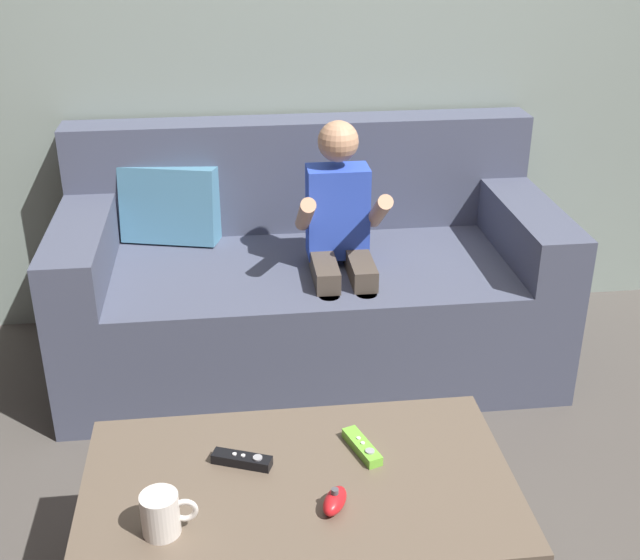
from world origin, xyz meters
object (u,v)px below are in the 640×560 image
at_px(person_seated_on_couch, 341,241).
at_px(coffee_table, 299,493).
at_px(game_remote_lime_far_corner, 362,447).
at_px(coffee_mug, 162,514).
at_px(game_remote_black_near_edge, 242,460).
at_px(couch, 306,283).
at_px(nunchuk_red, 335,501).

xyz_separation_m(person_seated_on_couch, coffee_table, (-0.24, -1.03, -0.18)).
bearing_deg(game_remote_lime_far_corner, coffee_mug, -154.47).
distance_m(coffee_table, game_remote_black_near_edge, 0.15).
distance_m(person_seated_on_couch, coffee_table, 1.07).
relative_size(couch, game_remote_black_near_edge, 11.96).
relative_size(person_seated_on_couch, game_remote_lime_far_corner, 6.37).
xyz_separation_m(couch, coffee_table, (-0.14, -1.20, 0.06)).
relative_size(person_seated_on_couch, coffee_mug, 7.78).
height_order(person_seated_on_couch, coffee_mug, person_seated_on_couch).
xyz_separation_m(nunchuk_red, coffee_mug, (-0.36, -0.03, 0.03)).
height_order(person_seated_on_couch, nunchuk_red, person_seated_on_couch).
relative_size(game_remote_black_near_edge, nunchuk_red, 1.43).
bearing_deg(couch, game_remote_black_near_edge, -103.20).
bearing_deg(person_seated_on_couch, coffee_mug, -114.85).
bearing_deg(game_remote_black_near_edge, coffee_mug, -130.14).
distance_m(couch, nunchuk_red, 1.31).
xyz_separation_m(game_remote_black_near_edge, coffee_mug, (-0.17, -0.20, 0.04)).
xyz_separation_m(couch, game_remote_black_near_edge, (-0.26, -1.13, 0.10)).
bearing_deg(couch, coffee_table, -96.62).
xyz_separation_m(game_remote_black_near_edge, game_remote_lime_far_corner, (0.28, 0.02, 0.00)).
height_order(person_seated_on_couch, game_remote_lime_far_corner, person_seated_on_couch).
distance_m(couch, game_remote_lime_far_corner, 1.12).
distance_m(game_remote_black_near_edge, game_remote_lime_far_corner, 0.28).
bearing_deg(game_remote_lime_far_corner, couch, 90.99).
relative_size(couch, person_seated_on_couch, 1.87).
distance_m(person_seated_on_couch, game_remote_lime_far_corner, 0.95).
bearing_deg(nunchuk_red, person_seated_on_couch, 81.34).
relative_size(coffee_table, game_remote_black_near_edge, 6.79).
xyz_separation_m(nunchuk_red, game_remote_lime_far_corner, (0.09, 0.19, -0.01)).
bearing_deg(coffee_mug, coffee_table, 23.15).
xyz_separation_m(couch, nunchuk_red, (-0.07, -1.30, 0.11)).
bearing_deg(nunchuk_red, couch, 86.86).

